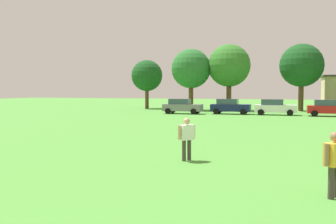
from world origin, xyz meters
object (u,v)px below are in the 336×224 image
object	(u,v)px
parked_car_gray_0	(182,106)
adult_bystander	(335,159)
parked_car_navy_1	(230,106)
tree_left	(191,69)
tree_far_left	(147,76)
parked_car_red_3	(329,108)
tree_right	(302,66)
bystander_near_trees	(187,135)
tree_center	(229,66)
parked_car_white_2	(275,107)

from	to	relation	value
parked_car_gray_0	adult_bystander	bearing A→B (deg)	-67.72
parked_car_navy_1	tree_left	distance (m)	10.08
parked_car_gray_0	tree_far_left	bearing A→B (deg)	128.73
parked_car_gray_0	tree_far_left	size ratio (longest dim) A/B	0.62
parked_car_red_3	tree_right	size ratio (longest dim) A/B	0.50
bystander_near_trees	tree_left	bearing A→B (deg)	54.56
tree_center	parked_car_white_2	bearing A→B (deg)	-51.24
parked_car_red_3	tree_center	xyz separation A→B (m)	(-11.35, 8.03, 4.95)
tree_left	tree_right	size ratio (longest dim) A/B	0.95
adult_bystander	parked_car_white_2	world-z (taller)	parked_car_white_2
adult_bystander	tree_far_left	distance (m)	45.89
parked_car_navy_1	parked_car_white_2	size ratio (longest dim) A/B	1.00
bystander_near_trees	parked_car_red_3	size ratio (longest dim) A/B	0.38
parked_car_navy_1	tree_far_left	bearing A→B (deg)	145.91
tree_far_left	tree_right	distance (m)	21.00
tree_left	tree_center	world-z (taller)	tree_center
parked_car_gray_0	parked_car_navy_1	xyz separation A→B (m)	(5.20, 1.11, 0.00)
parked_car_red_3	tree_center	size ratio (longest dim) A/B	0.50
tree_right	bystander_near_trees	bearing A→B (deg)	-97.70
adult_bystander	tree_far_left	bearing A→B (deg)	67.09
adult_bystander	parked_car_gray_0	bearing A→B (deg)	62.48
bystander_near_trees	parked_car_navy_1	world-z (taller)	parked_car_navy_1
tree_left	tree_center	distance (m)	4.96
parked_car_navy_1	tree_left	bearing A→B (deg)	133.18
parked_car_red_3	parked_car_gray_0	bearing A→B (deg)	-177.91
tree_left	parked_car_navy_1	bearing A→B (deg)	-46.82
tree_left	parked_car_gray_0	bearing A→B (deg)	-83.00
parked_car_navy_1	tree_far_left	distance (m)	16.54
parked_car_red_3	parked_car_navy_1	bearing A→B (deg)	176.87
tree_far_left	tree_center	size ratio (longest dim) A/B	0.81
tree_left	tree_center	size ratio (longest dim) A/B	0.94
adult_bystander	parked_car_navy_1	size ratio (longest dim) A/B	0.38
parked_car_gray_0	parked_car_navy_1	world-z (taller)	same
bystander_near_trees	parked_car_white_2	xyz separation A→B (m)	(2.18, 28.02, -0.11)
parked_car_navy_1	tree_left	size ratio (longest dim) A/B	0.53
tree_right	parked_car_gray_0	bearing A→B (deg)	-141.44
parked_car_gray_0	tree_left	distance (m)	8.97
bystander_near_trees	parked_car_red_3	xyz separation A→B (m)	(7.46, 27.56, -0.11)
tree_center	parked_car_gray_0	bearing A→B (deg)	-114.54
parked_car_gray_0	tree_right	xyz separation A→B (m)	(12.85, 10.24, 4.90)
tree_far_left	tree_right	world-z (taller)	tree_right
adult_bystander	parked_car_navy_1	distance (m)	32.61
tree_left	adult_bystander	bearing A→B (deg)	-70.59
tree_far_left	tree_left	size ratio (longest dim) A/B	0.86
parked_car_navy_1	tree_left	xyz separation A→B (m)	(-6.14, 6.54, 4.59)
adult_bystander	tree_left	distance (m)	40.87
adult_bystander	tree_center	distance (m)	40.48
bystander_near_trees	parked_car_white_2	size ratio (longest dim) A/B	0.38
tree_far_left	tree_left	xyz separation A→B (m)	(7.18, -2.47, 0.74)
tree_center	tree_right	distance (m)	9.08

